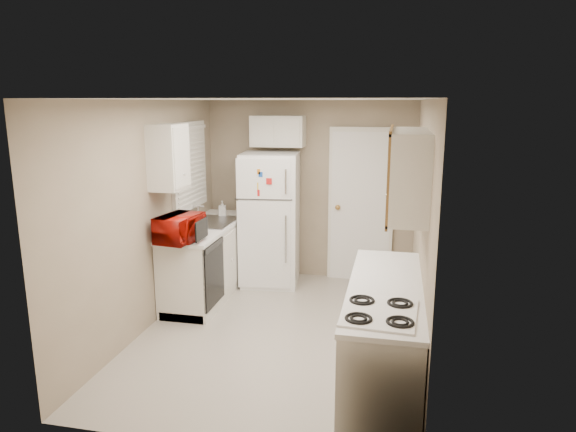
# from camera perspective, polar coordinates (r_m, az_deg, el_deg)

# --- Properties ---
(floor) EXTENTS (3.80, 3.80, 0.00)m
(floor) POSITION_cam_1_polar(r_m,az_deg,el_deg) (5.55, -1.10, -12.79)
(floor) COLOR beige
(floor) RESTS_ON ground
(ceiling) EXTENTS (3.80, 3.80, 0.00)m
(ceiling) POSITION_cam_1_polar(r_m,az_deg,el_deg) (5.01, -1.22, 12.83)
(ceiling) COLOR white
(ceiling) RESTS_ON floor
(wall_left) EXTENTS (3.80, 3.80, 0.00)m
(wall_left) POSITION_cam_1_polar(r_m,az_deg,el_deg) (5.63, -15.17, 0.06)
(wall_left) COLOR gray
(wall_left) RESTS_ON floor
(wall_right) EXTENTS (3.80, 3.80, 0.00)m
(wall_right) POSITION_cam_1_polar(r_m,az_deg,el_deg) (5.03, 14.58, -1.38)
(wall_right) COLOR gray
(wall_right) RESTS_ON floor
(wall_back) EXTENTS (2.80, 2.80, 0.00)m
(wall_back) POSITION_cam_1_polar(r_m,az_deg,el_deg) (6.98, 2.40, 2.85)
(wall_back) COLOR gray
(wall_back) RESTS_ON floor
(wall_front) EXTENTS (2.80, 2.80, 0.00)m
(wall_front) POSITION_cam_1_polar(r_m,az_deg,el_deg) (3.41, -8.53, -7.82)
(wall_front) COLOR gray
(wall_front) RESTS_ON floor
(left_counter) EXTENTS (0.60, 1.80, 0.90)m
(left_counter) POSITION_cam_1_polar(r_m,az_deg,el_deg) (6.50, -8.82, -4.84)
(left_counter) COLOR silver
(left_counter) RESTS_ON floor
(dishwasher) EXTENTS (0.03, 0.58, 0.72)m
(dishwasher) POSITION_cam_1_polar(r_m,az_deg,el_deg) (5.85, -8.24, -6.38)
(dishwasher) COLOR black
(dishwasher) RESTS_ON floor
(sink) EXTENTS (0.54, 0.74, 0.16)m
(sink) POSITION_cam_1_polar(r_m,az_deg,el_deg) (6.52, -8.48, -1.02)
(sink) COLOR gray
(sink) RESTS_ON left_counter
(microwave) EXTENTS (0.56, 0.36, 0.35)m
(microwave) POSITION_cam_1_polar(r_m,az_deg,el_deg) (5.64, -11.95, -1.32)
(microwave) COLOR #920B04
(microwave) RESTS_ON left_counter
(soap_bottle) EXTENTS (0.11, 0.12, 0.20)m
(soap_bottle) POSITION_cam_1_polar(r_m,az_deg,el_deg) (6.82, -7.32, 0.83)
(soap_bottle) COLOR white
(soap_bottle) RESTS_ON left_counter
(window_blinds) EXTENTS (0.10, 0.98, 1.08)m
(window_blinds) POSITION_cam_1_polar(r_m,az_deg,el_deg) (6.49, -10.85, 5.47)
(window_blinds) COLOR silver
(window_blinds) RESTS_ON wall_left
(upper_cabinet_left) EXTENTS (0.30, 0.45, 0.70)m
(upper_cabinet_left) POSITION_cam_1_polar(r_m,az_deg,el_deg) (5.67, -13.15, 6.40)
(upper_cabinet_left) COLOR silver
(upper_cabinet_left) RESTS_ON wall_left
(refrigerator) EXTENTS (0.79, 0.77, 1.74)m
(refrigerator) POSITION_cam_1_polar(r_m,az_deg,el_deg) (6.74, -1.95, -0.35)
(refrigerator) COLOR white
(refrigerator) RESTS_ON floor
(cabinet_over_fridge) EXTENTS (0.70, 0.30, 0.40)m
(cabinet_over_fridge) POSITION_cam_1_polar(r_m,az_deg,el_deg) (6.82, -1.11, 9.40)
(cabinet_over_fridge) COLOR silver
(cabinet_over_fridge) RESTS_ON wall_back
(interior_door) EXTENTS (0.86, 0.06, 2.08)m
(interior_door) POSITION_cam_1_polar(r_m,az_deg,el_deg) (6.89, 8.08, 1.09)
(interior_door) COLOR white
(interior_door) RESTS_ON floor
(right_counter) EXTENTS (0.60, 2.00, 0.90)m
(right_counter) POSITION_cam_1_polar(r_m,az_deg,el_deg) (4.51, 10.54, -12.93)
(right_counter) COLOR silver
(right_counter) RESTS_ON floor
(stove) EXTENTS (0.56, 0.67, 0.77)m
(stove) POSITION_cam_1_polar(r_m,az_deg,el_deg) (4.02, 9.88, -17.37)
(stove) COLOR white
(stove) RESTS_ON floor
(upper_cabinet_right) EXTENTS (0.30, 1.20, 0.70)m
(upper_cabinet_right) POSITION_cam_1_polar(r_m,az_deg,el_deg) (4.42, 13.31, 4.73)
(upper_cabinet_right) COLOR silver
(upper_cabinet_right) RESTS_ON wall_right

